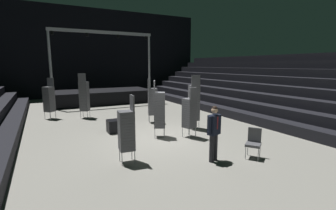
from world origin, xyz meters
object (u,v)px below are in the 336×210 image
at_px(chair_stack_front_right, 152,101).
at_px(chair_stack_rear_right, 189,112).
at_px(chair_stack_front_left, 127,130).
at_px(man_with_tie, 214,130).
at_px(loose_chair_near_man, 254,141).
at_px(chair_stack_mid_left, 49,99).
at_px(chair_stack_rear_left, 194,102).
at_px(equipment_road_case, 118,126).
at_px(chair_stack_mid_right, 84,96).
at_px(chair_stack_mid_centre, 159,109).
at_px(stage_riser, 101,96).

relative_size(chair_stack_front_right, chair_stack_rear_right, 1.08).
bearing_deg(chair_stack_rear_right, chair_stack_front_left, -171.00).
distance_m(chair_stack_front_right, chair_stack_rear_right, 3.05).
relative_size(man_with_tie, loose_chair_near_man, 1.82).
bearing_deg(chair_stack_mid_left, chair_stack_rear_left, -178.30).
bearing_deg(chair_stack_mid_left, chair_stack_rear_right, 171.87).
relative_size(chair_stack_front_left, chair_stack_front_right, 0.92).
bearing_deg(chair_stack_front_left, equipment_road_case, -5.75).
distance_m(man_with_tie, chair_stack_mid_left, 9.84).
bearing_deg(chair_stack_mid_right, equipment_road_case, -48.48).
xyz_separation_m(chair_stack_front_right, loose_chair_near_man, (0.89, -5.88, -0.58)).
xyz_separation_m(chair_stack_front_left, chair_stack_rear_left, (3.99, 2.42, 0.21)).
relative_size(chair_stack_front_right, chair_stack_mid_centre, 0.96).
height_order(chair_stack_front_left, chair_stack_mid_right, chair_stack_mid_right).
distance_m(chair_stack_mid_centre, loose_chair_near_man, 3.85).
bearing_deg(chair_stack_front_left, loose_chair_near_man, -105.67).
bearing_deg(chair_stack_mid_left, loose_chair_near_man, 165.23).
height_order(chair_stack_front_left, chair_stack_rear_left, chair_stack_rear_left).
xyz_separation_m(chair_stack_mid_right, equipment_road_case, (0.80, -3.67, -0.96)).
distance_m(chair_stack_mid_right, equipment_road_case, 3.87).
bearing_deg(man_with_tie, chair_stack_rear_right, -124.50).
distance_m(chair_stack_front_right, chair_stack_rear_left, 2.33).
distance_m(man_with_tie, chair_stack_rear_right, 2.59).
height_order(chair_stack_mid_left, chair_stack_rear_right, chair_stack_mid_left).
bearing_deg(chair_stack_mid_centre, equipment_road_case, -115.61).
relative_size(chair_stack_front_left, chair_stack_mid_left, 0.92).
bearing_deg(chair_stack_mid_left, chair_stack_mid_centre, 167.67).
bearing_deg(chair_stack_front_right, loose_chair_near_man, 26.51).
distance_m(man_with_tie, chair_stack_front_left, 2.62).
distance_m(stage_riser, chair_stack_rear_right, 10.99).
relative_size(chair_stack_rear_left, equipment_road_case, 2.75).
relative_size(chair_stack_front_left, chair_stack_rear_left, 0.83).
xyz_separation_m(chair_stack_mid_left, loose_chair_near_man, (5.51, -9.24, -0.58)).
bearing_deg(loose_chair_near_man, man_with_tie, 40.50).
xyz_separation_m(stage_riser, chair_stack_mid_right, (-2.03, -5.15, 0.67)).
distance_m(man_with_tie, chair_stack_mid_right, 8.63).
height_order(chair_stack_mid_left, chair_stack_rear_left, chair_stack_rear_left).
height_order(chair_stack_mid_right, loose_chair_near_man, chair_stack_mid_right).
xyz_separation_m(chair_stack_rear_left, loose_chair_near_man, (-0.30, -3.88, -0.70)).
xyz_separation_m(stage_riser, chair_stack_mid_left, (-3.76, -4.52, 0.55)).
height_order(chair_stack_mid_centre, loose_chair_near_man, chair_stack_mid_centre).
bearing_deg(chair_stack_front_right, man_with_tie, 13.51).
distance_m(chair_stack_front_right, chair_stack_mid_left, 5.72).
xyz_separation_m(stage_riser, chair_stack_mid_centre, (0.06, -10.35, 0.59)).
bearing_deg(stage_riser, chair_stack_rear_right, -84.02).
height_order(chair_stack_front_right, chair_stack_mid_left, same).
bearing_deg(chair_stack_rear_left, chair_stack_front_left, -133.82).
relative_size(chair_stack_front_left, chair_stack_rear_right, 1.00).
distance_m(equipment_road_case, loose_chair_near_man, 5.77).
bearing_deg(chair_stack_front_left, stage_riser, -3.11).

